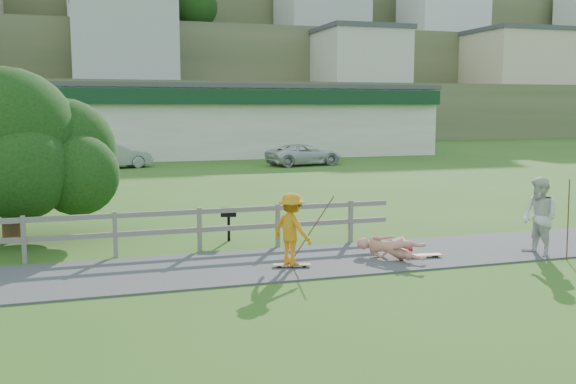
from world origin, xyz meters
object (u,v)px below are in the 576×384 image
(skater_fallen, at_px, (391,248))
(spectator_a, at_px, (540,217))
(car_white, at_px, (304,155))
(bbq, at_px, (229,225))
(car_silver, at_px, (112,156))
(tree, at_px, (8,168))
(skater_rider, at_px, (292,233))

(skater_fallen, xyz_separation_m, spectator_a, (3.54, -0.67, 0.64))
(car_white, bearing_deg, skater_fallen, 155.58)
(bbq, bearing_deg, skater_fallen, -32.83)
(car_white, xyz_separation_m, bbq, (-9.08, -20.58, -0.21))
(spectator_a, xyz_separation_m, car_silver, (-8.84, 25.87, -0.21))
(tree, xyz_separation_m, bbq, (5.52, -1.86, -1.50))
(car_white, bearing_deg, bbq, 145.81)
(skater_rider, bearing_deg, car_silver, -22.86)
(skater_rider, distance_m, bbq, 3.41)
(skater_fallen, xyz_separation_m, car_white, (5.96, 23.85, 0.34))
(car_white, bearing_deg, spectator_a, 163.97)
(car_silver, relative_size, bbq, 5.05)
(skater_rider, height_order, tree, tree)
(tree, bearing_deg, spectator_a, -25.45)
(spectator_a, distance_m, car_white, 24.64)
(skater_fallen, bearing_deg, skater_rider, 145.52)
(skater_rider, distance_m, car_silver, 25.42)
(spectator_a, relative_size, bbq, 2.15)
(skater_rider, bearing_deg, spectator_a, -125.30)
(skater_rider, bearing_deg, skater_fallen, -118.21)
(skater_rider, distance_m, spectator_a, 5.99)
(spectator_a, distance_m, tree, 13.52)
(spectator_a, height_order, bbq, spectator_a)
(skater_fallen, bearing_deg, spectator_a, -46.32)
(car_white, height_order, bbq, car_white)
(bbq, bearing_deg, skater_rider, -64.53)
(car_white, distance_m, bbq, 22.50)
(tree, bearing_deg, bbq, -18.58)
(tree, bearing_deg, skater_fallen, -30.69)
(spectator_a, distance_m, bbq, 7.75)
(tree, bearing_deg, car_white, 52.05)
(car_white, relative_size, bbq, 5.29)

